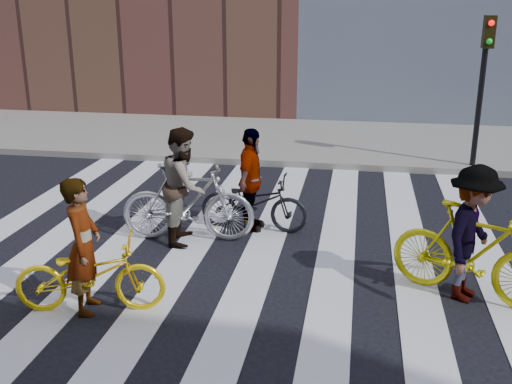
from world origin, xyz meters
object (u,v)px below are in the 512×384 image
(bike_yellow_left, at_px, (90,275))
(bike_silver_mid, at_px, (188,203))
(bike_dark_rear, at_px, (254,203))
(rider_right, at_px, (472,234))
(bike_yellow_right, at_px, (474,253))
(rider_mid, at_px, (184,185))
(traffic_signal, at_px, (484,67))
(rider_rear, at_px, (251,180))
(rider_left, at_px, (83,246))

(bike_yellow_left, height_order, bike_silver_mid, bike_silver_mid)
(bike_silver_mid, height_order, bike_dark_rear, bike_silver_mid)
(bike_yellow_left, relative_size, rider_right, 1.03)
(bike_yellow_right, bearing_deg, rider_mid, 97.38)
(bike_silver_mid, bearing_deg, rider_right, -113.82)
(traffic_signal, height_order, rider_rear, traffic_signal)
(rider_mid, distance_m, rider_rear, 1.12)
(bike_yellow_left, relative_size, rider_rear, 1.06)
(rider_left, bearing_deg, bike_yellow_right, -88.16)
(rider_right, bearing_deg, traffic_signal, 14.40)
(bike_silver_mid, xyz_separation_m, rider_left, (-0.60, -2.37, 0.22))
(rider_left, distance_m, rider_right, 4.73)
(bike_dark_rear, bearing_deg, rider_right, -117.70)
(bike_yellow_left, distance_m, rider_mid, 2.46)
(traffic_signal, xyz_separation_m, bike_yellow_left, (-5.61, -7.20, -1.81))
(bike_dark_rear, distance_m, rider_left, 3.38)
(rider_left, bearing_deg, rider_right, -88.02)
(bike_yellow_right, xyz_separation_m, rider_right, (-0.05, 0.00, 0.25))
(rider_right, height_order, rider_rear, rider_right)
(rider_right, bearing_deg, rider_rear, 83.34)
(bike_yellow_left, distance_m, bike_silver_mid, 2.43)
(bike_silver_mid, relative_size, rider_mid, 1.15)
(bike_yellow_left, relative_size, bike_silver_mid, 0.87)
(bike_silver_mid, relative_size, bike_yellow_right, 1.00)
(bike_yellow_right, height_order, rider_rear, rider_rear)
(traffic_signal, relative_size, bike_yellow_right, 1.61)
(bike_yellow_left, distance_m, bike_dark_rear, 3.34)
(rider_right, bearing_deg, bike_silver_mid, 96.98)
(bike_yellow_right, xyz_separation_m, rider_mid, (-4.10, 1.25, 0.28))
(bike_dark_rear, xyz_separation_m, rider_right, (3.07, -1.88, 0.40))
(bike_yellow_left, height_order, rider_right, rider_right)
(bike_silver_mid, bearing_deg, rider_rear, -60.84)
(rider_rear, bearing_deg, bike_yellow_right, -116.89)
(bike_dark_rear, relative_size, rider_right, 1.02)
(rider_rear, bearing_deg, bike_dark_rear, -86.26)
(rider_left, xyz_separation_m, rider_mid, (0.55, 2.37, 0.06))
(rider_mid, bearing_deg, rider_right, -113.62)
(bike_yellow_left, bearing_deg, rider_right, -87.88)
(rider_left, xyz_separation_m, rider_rear, (1.47, 2.99, 0.01))
(bike_yellow_left, height_order, bike_dark_rear, bike_yellow_left)
(traffic_signal, bearing_deg, bike_silver_mid, -136.37)
(rider_left, relative_size, rider_rear, 0.99)
(bike_silver_mid, distance_m, bike_yellow_right, 4.24)
(bike_yellow_right, relative_size, bike_dark_rear, 1.16)
(bike_silver_mid, distance_m, rider_right, 4.19)
(rider_mid, bearing_deg, bike_yellow_left, 161.72)
(bike_dark_rear, bearing_deg, rider_left, 156.79)
(bike_silver_mid, distance_m, rider_mid, 0.29)
(bike_yellow_right, height_order, rider_left, rider_left)
(bike_yellow_left, distance_m, rider_left, 0.37)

